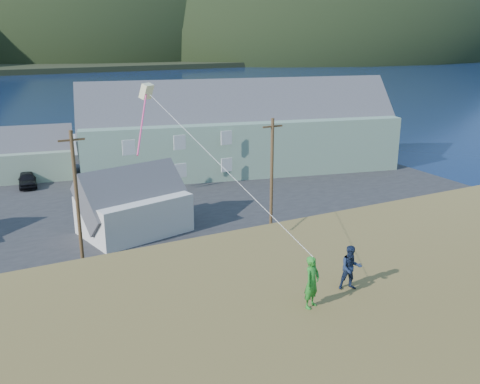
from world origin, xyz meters
name	(u,v)px	position (x,y,z in m)	size (l,w,h in m)	color
ground	(137,274)	(0.00, 0.00, 0.00)	(900.00, 900.00, 0.00)	#0A1638
grass_strip	(146,286)	(0.00, -2.00, 0.05)	(110.00, 8.00, 0.10)	#4C3D19
waterfront_lot	(83,202)	(0.00, 17.00, 0.06)	(72.00, 36.00, 0.12)	#28282B
far_hills	(49,55)	(35.59, 279.38, 2.00)	(760.00, 265.00, 143.00)	black
lodge	(239,129)	(18.35, 21.06, 4.70)	(36.02, 17.28, 12.22)	slate
shed_white	(133,203)	(2.02, 7.15, 2.46)	(8.97, 6.89, 6.40)	silver
shed_palegreen_far	(25,155)	(-3.60, 28.20, 2.59)	(10.83, 7.24, 6.75)	gray
utility_poles	(69,207)	(-3.60, 1.50, 4.73)	(30.02, 0.24, 9.42)	#47331E
kite_flyer_green	(312,282)	(0.10, -19.40, 8.03)	(0.61, 0.40, 1.66)	#217C23
kite_flyer_navy	(351,268)	(1.90, -19.00, 7.95)	(0.73, 0.57, 1.51)	#16213D
kite_rig	(148,98)	(-2.54, -12.34, 12.96)	(1.93, 3.99, 8.91)	beige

